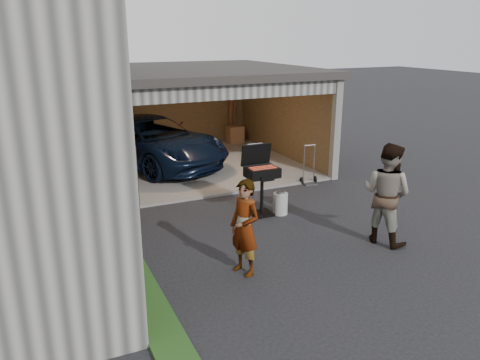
% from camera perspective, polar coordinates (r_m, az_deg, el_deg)
% --- Properties ---
extents(ground, '(80.00, 80.00, 0.00)m').
position_cam_1_polar(ground, '(8.35, 3.43, -9.76)').
color(ground, black).
rests_on(ground, ground).
extents(groundcover_strip, '(0.50, 8.00, 0.06)m').
position_cam_1_polar(groundcover_strip, '(6.82, -9.99, -16.49)').
color(groundcover_strip, '#193814').
rests_on(groundcover_strip, ground).
extents(garage, '(6.80, 6.30, 2.90)m').
position_cam_1_polar(garage, '(14.14, -6.80, 9.35)').
color(garage, '#605E59').
rests_on(garage, ground).
extents(minivan, '(4.27, 5.66, 1.43)m').
position_cam_1_polar(minivan, '(14.16, -10.92, 4.42)').
color(minivan, black).
rests_on(minivan, ground).
extents(woman, '(0.56, 0.68, 1.61)m').
position_cam_1_polar(woman, '(7.60, 0.58, -5.84)').
color(woman, silver).
rests_on(woman, ground).
extents(man, '(1.01, 1.13, 1.93)m').
position_cam_1_polar(man, '(9.12, 17.44, -1.60)').
color(man, '#401E19').
rests_on(man, ground).
extents(bbq_grill, '(0.69, 0.60, 1.53)m').
position_cam_1_polar(bbq_grill, '(10.08, 2.61, 0.66)').
color(bbq_grill, black).
rests_on(bbq_grill, ground).
extents(propane_tank, '(0.42, 0.42, 0.48)m').
position_cam_1_polar(propane_tank, '(10.33, 4.94, -2.88)').
color(propane_tank, '#B6B7B2').
rests_on(propane_tank, ground).
extents(plywood_panel, '(0.27, 0.95, 1.05)m').
position_cam_1_polar(plywood_panel, '(8.41, -14.55, -6.15)').
color(plywood_panel, '#51381B').
rests_on(plywood_panel, ground).
extents(hand_truck, '(0.45, 0.36, 1.06)m').
position_cam_1_polar(hand_truck, '(12.52, 8.44, 0.45)').
color(hand_truck, slate).
rests_on(hand_truck, ground).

